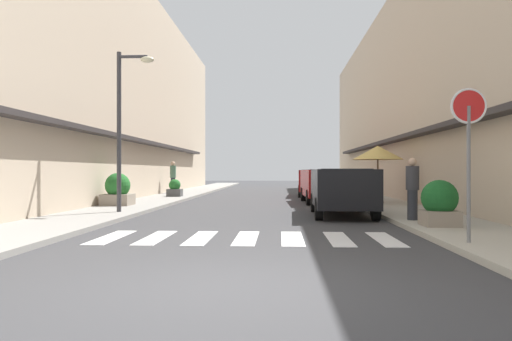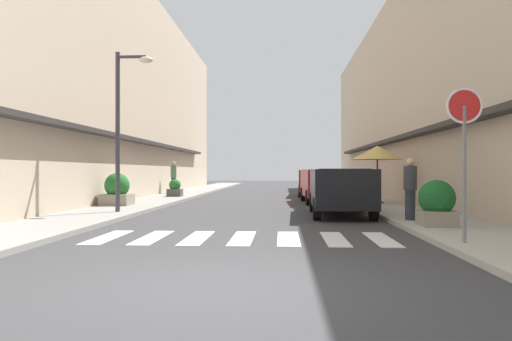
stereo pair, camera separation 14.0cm
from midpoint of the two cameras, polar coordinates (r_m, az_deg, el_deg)
name	(u,v)px [view 1 (the left image)]	position (r m, az deg, el deg)	size (l,w,h in m)	color
ground_plane	(265,201)	(22.98, 0.87, -3.55)	(93.91, 93.91, 0.00)	#38383A
sidewalk_left	(162,199)	(23.64, -11.06, -3.31)	(2.39, 59.76, 0.12)	gray
sidewalk_right	(370,200)	(23.33, 12.96, -3.35)	(2.39, 59.76, 0.12)	#ADA899
building_row_left	(94,90)	(26.12, -18.43, 8.88)	(5.50, 40.42, 10.92)	#C6B299
building_row_right	(443,97)	(25.55, 20.76, 8.05)	(5.50, 40.42, 10.01)	#C6B299
crosswalk	(246,238)	(10.26, -1.52, -7.88)	(6.15, 2.20, 0.01)	silver
parked_car_near	(342,186)	(15.48, 9.72, -1.83)	(1.89, 4.41, 1.47)	black
parked_car_mid	(324,182)	(21.50, 7.77, -1.33)	(1.92, 4.39, 1.47)	maroon
parked_car_far	(315,180)	(27.24, 6.71, -1.06)	(1.96, 4.28, 1.47)	maroon
round_street_sign	(469,124)	(9.59, 23.11, 5.00)	(0.65, 0.07, 2.78)	slate
street_lamp	(125,113)	(16.05, -15.21, 6.44)	(1.19, 0.28, 5.03)	#38383D
cafe_umbrella	(378,153)	(20.18, 13.79, 1.99)	(2.01, 2.01, 2.29)	#262626
planter_corner	(440,203)	(12.22, 20.27, -3.61)	(0.84, 0.84, 1.08)	gray
planter_midblock	(118,191)	(19.10, -16.00, -2.26)	(1.06, 1.06, 1.21)	gray
planter_far	(175,189)	(25.08, -9.59, -2.10)	(0.71, 0.71, 0.87)	#4C4C4C
pedestrian_walking_near	(412,187)	(13.44, 17.45, -1.89)	(0.34, 0.34, 1.62)	#282B33
pedestrian_walking_far	(173,176)	(28.54, -9.77, -0.67)	(0.34, 0.34, 1.83)	#282B33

